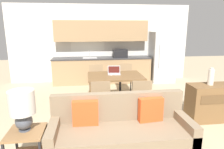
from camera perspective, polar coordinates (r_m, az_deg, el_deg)
wall_back at (r=7.25m, az=-3.17°, el=8.83°), size 6.40×0.07×2.70m
kitchen_counter at (r=7.01m, az=-2.79°, el=4.48°), size 3.39×0.65×2.15m
refrigerator at (r=7.37m, az=14.10°, el=4.88°), size 0.81×0.77×1.77m
dining_table at (r=5.01m, az=0.91°, el=-0.93°), size 1.36×0.98×0.75m
couch at (r=3.27m, az=2.43°, el=-15.63°), size 2.17×0.80×0.89m
side_table at (r=3.24m, az=-23.14°, el=-17.21°), size 0.50×0.50×0.50m
table_lamp at (r=3.06m, az=-24.25°, el=-8.49°), size 0.35×0.35×0.59m
credenza at (r=4.73m, az=26.56°, el=-7.13°), size 0.99×0.47×0.77m
vase at (r=4.55m, az=26.44°, el=-0.61°), size 0.12×0.12×0.36m
dining_chair_near_left at (r=4.26m, az=-3.38°, el=-6.27°), size 0.42×0.42×0.86m
dining_chair_far_right at (r=5.94m, az=3.94°, el=-0.58°), size 0.45×0.45×0.86m
dining_chair_near_right at (r=4.34m, az=8.18°, el=-6.00°), size 0.46×0.46×0.86m
dining_chair_far_left at (r=5.79m, az=-4.50°, el=-0.94°), size 0.42×0.42×0.86m
laptop at (r=5.13m, az=0.59°, el=0.72°), size 0.34×0.28×0.20m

